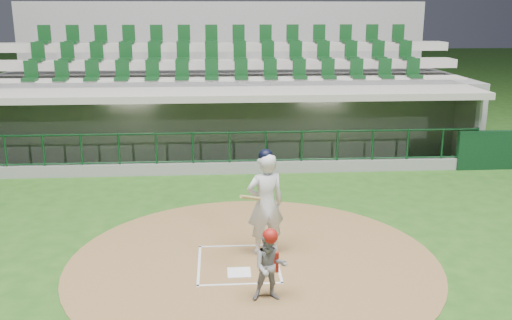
{
  "coord_description": "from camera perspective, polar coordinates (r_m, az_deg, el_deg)",
  "views": [
    {
      "loc": [
        -0.37,
        -10.36,
        4.75
      ],
      "look_at": [
        0.55,
        2.6,
        1.3
      ],
      "focal_mm": 40.0,
      "sensor_mm": 36.0,
      "label": 1
    }
  ],
  "objects": [
    {
      "name": "ground",
      "position": [
        11.41,
        -1.85,
        -9.75
      ],
      "size": [
        120.0,
        120.0,
        0.0
      ],
      "primitive_type": "plane",
      "color": "#1F4814",
      "rests_on": "ground"
    },
    {
      "name": "dirt_circle",
      "position": [
        11.24,
        -0.25,
        -10.11
      ],
      "size": [
        7.2,
        7.2,
        0.01
      ],
      "primitive_type": "cylinder",
      "color": "brown",
      "rests_on": "ground"
    },
    {
      "name": "home_plate",
      "position": [
        10.76,
        -1.7,
        -11.19
      ],
      "size": [
        0.43,
        0.43,
        0.02
      ],
      "primitive_type": "cube",
      "color": "white",
      "rests_on": "dirt_circle"
    },
    {
      "name": "batter_box_chalk",
      "position": [
        11.13,
        -1.79,
        -10.31
      ],
      "size": [
        1.55,
        1.8,
        0.01
      ],
      "color": "white",
      "rests_on": "ground"
    },
    {
      "name": "dugout_structure",
      "position": [
        18.59,
        -2.38,
        3.09
      ],
      "size": [
        16.4,
        3.7,
        3.0
      ],
      "color": "gray",
      "rests_on": "ground"
    },
    {
      "name": "seating_deck",
      "position": [
        21.53,
        -3.02,
        5.96
      ],
      "size": [
        17.0,
        6.72,
        5.15
      ],
      "color": "slate",
      "rests_on": "ground"
    },
    {
      "name": "batter",
      "position": [
        11.23,
        0.94,
        -4.26
      ],
      "size": [
        0.96,
        0.97,
        2.14
      ],
      "color": "silver",
      "rests_on": "dirt_circle"
    },
    {
      "name": "catcher",
      "position": [
        9.62,
        1.4,
        -10.46
      ],
      "size": [
        0.58,
        0.45,
        1.27
      ],
      "color": "gray",
      "rests_on": "dirt_circle"
    }
  ]
}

